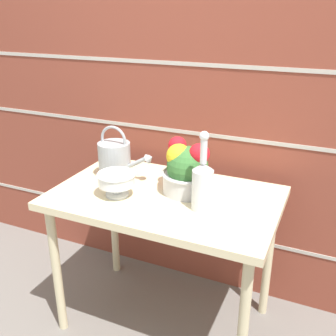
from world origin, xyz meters
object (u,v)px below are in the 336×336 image
(crystal_pedestal_bowl, at_px, (116,180))
(glass_decanter, at_px, (203,183))
(watering_can, at_px, (115,159))
(flower_planter, at_px, (187,169))

(crystal_pedestal_bowl, relative_size, glass_decanter, 0.51)
(crystal_pedestal_bowl, bearing_deg, watering_can, 122.27)
(watering_can, height_order, flower_planter, watering_can)
(watering_can, xyz_separation_m, crystal_pedestal_bowl, (0.12, -0.19, -0.02))
(crystal_pedestal_bowl, bearing_deg, glass_decanter, 4.79)
(crystal_pedestal_bowl, height_order, flower_planter, flower_planter)
(glass_decanter, bearing_deg, crystal_pedestal_bowl, -175.21)
(crystal_pedestal_bowl, relative_size, flower_planter, 0.70)
(flower_planter, bearing_deg, crystal_pedestal_bowl, -148.57)
(crystal_pedestal_bowl, bearing_deg, flower_planter, 31.43)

